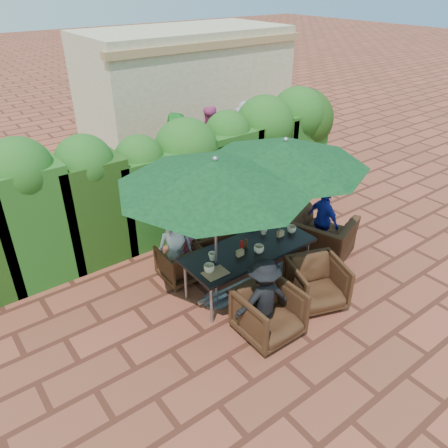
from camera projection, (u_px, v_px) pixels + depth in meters
ground at (239, 285)px, 7.33m from camera, size 80.00×80.00×0.00m
dining_table at (249, 252)px, 6.99m from camera, size 2.19×0.90×0.75m
umbrella_left at (215, 173)px, 5.87m from camera, size 2.78×2.78×2.46m
umbrella_right at (285, 153)px, 6.54m from camera, size 2.56×2.56×2.46m
chair_far_left at (181, 261)px, 7.35m from camera, size 0.69×0.64×0.69m
chair_far_mid at (208, 242)px, 7.85m from camera, size 0.82×0.78×0.72m
chair_far_right at (255, 224)px, 8.28m from camera, size 0.87×0.82×0.84m
chair_near_left at (269, 311)px, 6.16m from camera, size 0.82×0.77×0.84m
chair_near_right at (317, 281)px, 6.76m from camera, size 1.01×0.97×0.82m
chair_end_right at (321, 230)px, 7.96m from camera, size 1.05×1.29×0.97m
adult_far_left at (175, 245)px, 7.34m from camera, size 0.67×0.53×1.18m
adult_far_mid at (214, 230)px, 7.68m from camera, size 0.54×0.48×1.25m
adult_far_right at (255, 218)px, 8.05m from camera, size 0.68×0.51×1.26m
adult_near_left at (263, 299)px, 6.04m from camera, size 0.87×0.53×1.27m
adult_end_right at (323, 220)px, 7.99m from camera, size 0.44×0.77×1.25m
child_left at (191, 248)px, 7.55m from camera, size 0.37×0.34×0.85m
child_right at (228, 229)px, 8.15m from camera, size 0.31×0.26×0.80m
pedestrian_a at (178, 148)px, 10.54m from camera, size 1.65×0.63×1.76m
pedestrian_b at (209, 140)px, 11.10m from camera, size 0.88×0.60×1.72m
pedestrian_c at (246, 132)px, 11.71m from camera, size 1.11×1.09×1.67m
cup_a at (209, 268)px, 6.37m from camera, size 0.16×0.16×0.13m
cup_b at (212, 256)px, 6.64m from camera, size 0.13×0.13×0.12m
cup_c at (259, 249)px, 6.81m from camera, size 0.16×0.16×0.13m
cup_d at (264, 231)px, 7.30m from camera, size 0.13×0.13×0.12m
cup_e at (292, 229)px, 7.34m from camera, size 0.16×0.16×0.12m
ketchup_bottle at (241, 245)px, 6.86m from camera, size 0.04×0.04×0.17m
sauce_bottle at (246, 244)px, 6.91m from camera, size 0.04×0.04×0.17m
serving_tray at (215, 273)px, 6.36m from camera, size 0.35×0.25×0.02m
number_block_left at (240, 253)px, 6.75m from camera, size 0.12×0.06×0.10m
number_block_right at (280, 234)px, 7.24m from camera, size 0.12×0.06×0.10m
hedge_wall at (161, 170)px, 8.24m from camera, size 9.10×1.60×2.46m
building at (186, 85)px, 13.18m from camera, size 6.20×3.08×3.20m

